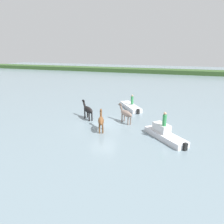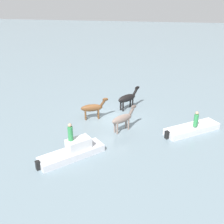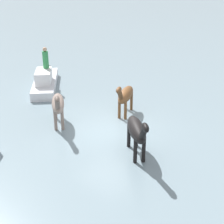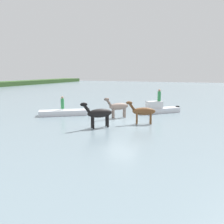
{
  "view_description": "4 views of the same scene",
  "coord_description": "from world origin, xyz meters",
  "px_view_note": "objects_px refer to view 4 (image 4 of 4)",
  "views": [
    {
      "loc": [
        6.82,
        -17.82,
        7.24
      ],
      "look_at": [
        0.7,
        0.58,
        1.19
      ],
      "focal_mm": 32.53,
      "sensor_mm": 36.0,
      "label": 1
    },
    {
      "loc": [
        19.65,
        3.45,
        9.75
      ],
      "look_at": [
        0.98,
        0.11,
        1.03
      ],
      "focal_mm": 42.29,
      "sensor_mm": 36.0,
      "label": 2
    },
    {
      "loc": [
        -8.42,
        10.03,
        6.96
      ],
      "look_at": [
        0.17,
        -0.39,
        0.63
      ],
      "focal_mm": 54.11,
      "sensor_mm": 36.0,
      "label": 3
    },
    {
      "loc": [
        -18.43,
        -6.99,
        4.1
      ],
      "look_at": [
        -0.79,
        0.5,
        0.98
      ],
      "focal_mm": 40.51,
      "sensor_mm": 36.0,
      "label": 4
    }
  ],
  "objects_px": {
    "horse_dun_straggler": "(99,113)",
    "boat_skiff_near": "(64,113)",
    "horse_dark_mare": "(143,111)",
    "boat_dinghy_port": "(158,110)",
    "person_helmsman_aft": "(62,103)",
    "person_watcher_seated": "(159,96)",
    "horse_gray_outer": "(118,107)"
  },
  "relations": [
    {
      "from": "horse_dun_straggler",
      "to": "boat_skiff_near",
      "type": "bearing_deg",
      "value": -81.22
    },
    {
      "from": "boat_dinghy_port",
      "to": "boat_skiff_near",
      "type": "bearing_deg",
      "value": -13.24
    },
    {
      "from": "horse_dark_mare",
      "to": "person_watcher_seated",
      "type": "distance_m",
      "value": 5.64
    },
    {
      "from": "horse_gray_outer",
      "to": "person_watcher_seated",
      "type": "relative_size",
      "value": 1.68
    },
    {
      "from": "horse_dark_mare",
      "to": "boat_dinghy_port",
      "type": "bearing_deg",
      "value": -110.67
    },
    {
      "from": "person_watcher_seated",
      "to": "person_helmsman_aft",
      "type": "bearing_deg",
      "value": 119.3
    },
    {
      "from": "boat_skiff_near",
      "to": "boat_dinghy_port",
      "type": "height_order",
      "value": "boat_dinghy_port"
    },
    {
      "from": "horse_dun_straggler",
      "to": "person_helmsman_aft",
      "type": "relative_size",
      "value": 1.76
    },
    {
      "from": "person_helmsman_aft",
      "to": "horse_gray_outer",
      "type": "bearing_deg",
      "value": -83.72
    },
    {
      "from": "horse_dun_straggler",
      "to": "boat_dinghy_port",
      "type": "xyz_separation_m",
      "value": [
        8.2,
        -2.5,
        -0.74
      ]
    },
    {
      "from": "horse_gray_outer",
      "to": "boat_dinghy_port",
      "type": "relative_size",
      "value": 0.52
    },
    {
      "from": "horse_dun_straggler",
      "to": "person_watcher_seated",
      "type": "distance_m",
      "value": 8.55
    },
    {
      "from": "horse_dun_straggler",
      "to": "boat_skiff_near",
      "type": "relative_size",
      "value": 0.48
    },
    {
      "from": "boat_dinghy_port",
      "to": "person_watcher_seated",
      "type": "relative_size",
      "value": 3.27
    },
    {
      "from": "horse_dark_mare",
      "to": "person_helmsman_aft",
      "type": "relative_size",
      "value": 1.9
    },
    {
      "from": "horse_dark_mare",
      "to": "horse_dun_straggler",
      "type": "xyz_separation_m",
      "value": [
        -2.52,
        2.58,
        0.07
      ]
    },
    {
      "from": "horse_gray_outer",
      "to": "boat_dinghy_port",
      "type": "bearing_deg",
      "value": -171.31
    },
    {
      "from": "person_helmsman_aft",
      "to": "horse_dun_straggler",
      "type": "bearing_deg",
      "value": -122.74
    },
    {
      "from": "horse_dark_mare",
      "to": "boat_skiff_near",
      "type": "relative_size",
      "value": 0.52
    },
    {
      "from": "horse_dun_straggler",
      "to": "horse_gray_outer",
      "type": "distance_m",
      "value": 4.15
    },
    {
      "from": "horse_dark_mare",
      "to": "horse_dun_straggler",
      "type": "distance_m",
      "value": 3.61
    },
    {
      "from": "boat_skiff_near",
      "to": "person_helmsman_aft",
      "type": "relative_size",
      "value": 3.64
    },
    {
      "from": "horse_dun_straggler",
      "to": "person_watcher_seated",
      "type": "relative_size",
      "value": 1.76
    },
    {
      "from": "horse_dark_mare",
      "to": "boat_dinghy_port",
      "type": "relative_size",
      "value": 0.58
    },
    {
      "from": "horse_dark_mare",
      "to": "horse_dun_straggler",
      "type": "height_order",
      "value": "horse_dun_straggler"
    },
    {
      "from": "horse_gray_outer",
      "to": "boat_skiff_near",
      "type": "relative_size",
      "value": 0.46
    },
    {
      "from": "person_helmsman_aft",
      "to": "person_watcher_seated",
      "type": "distance_m",
      "value": 9.34
    },
    {
      "from": "horse_gray_outer",
      "to": "person_helmsman_aft",
      "type": "bearing_deg",
      "value": -41.95
    },
    {
      "from": "person_watcher_seated",
      "to": "boat_dinghy_port",
      "type": "bearing_deg",
      "value": 50.34
    },
    {
      "from": "person_helmsman_aft",
      "to": "boat_dinghy_port",
      "type": "bearing_deg",
      "value": -59.9
    },
    {
      "from": "horse_dark_mare",
      "to": "horse_gray_outer",
      "type": "relative_size",
      "value": 1.13
    },
    {
      "from": "boat_skiff_near",
      "to": "boat_dinghy_port",
      "type": "bearing_deg",
      "value": 175.67
    }
  ]
}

